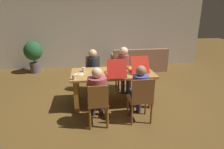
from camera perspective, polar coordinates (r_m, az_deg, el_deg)
ground_plane at (r=4.73m, az=0.17°, el=-8.34°), size 20.00×20.00×0.00m
back_wall at (r=7.52m, az=-3.52°, el=12.72°), size 7.99×0.12×2.76m
dining_table at (r=4.47m, az=0.18°, el=-0.78°), size 1.89×0.93×0.78m
chair_0 at (r=3.79m, az=8.60°, el=-6.87°), size 0.44×0.42×0.94m
person_0 at (r=3.86m, az=8.06°, el=-3.92°), size 0.31×0.50×1.15m
chair_1 at (r=5.33m, az=-5.61°, el=0.81°), size 0.40×0.41×0.95m
person_1 at (r=5.13m, az=-5.58°, el=2.03°), size 0.30×0.50×1.17m
chair_2 at (r=5.44m, az=3.22°, el=0.97°), size 0.40×0.42×0.92m
person_2 at (r=5.24m, az=3.58°, el=2.66°), size 0.28×0.49×1.21m
chair_3 at (r=3.65m, az=-4.15°, el=-8.76°), size 0.39×0.40×0.88m
person_3 at (r=3.68m, az=-4.38°, el=-4.79°), size 0.36×0.57×1.16m
pizza_box_0 at (r=4.25m, az=0.90°, el=0.64°), size 0.41×0.59×0.39m
pizza_box_1 at (r=4.61m, az=7.36°, el=1.91°), size 0.41×0.62×0.38m
plate_0 at (r=4.22m, az=-4.57°, el=-0.25°), size 0.25×0.25×0.01m
plate_1 at (r=4.54m, az=-4.26°, el=1.19°), size 0.20×0.20×0.03m
plate_2 at (r=4.34m, az=-9.66°, el=0.15°), size 0.20×0.20×0.03m
drinking_glass_0 at (r=4.74m, az=0.64°, el=2.72°), size 0.07×0.07×0.14m
drinking_glass_1 at (r=4.02m, az=-11.18°, el=-0.81°), size 0.07×0.07×0.10m
drinking_glass_2 at (r=4.50m, az=-8.39°, el=1.45°), size 0.08×0.08×0.10m
couch at (r=7.19m, az=7.90°, el=3.54°), size 1.97×0.79×0.84m
potted_plant at (r=7.31m, az=-22.24°, el=5.85°), size 0.62×0.62×1.13m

